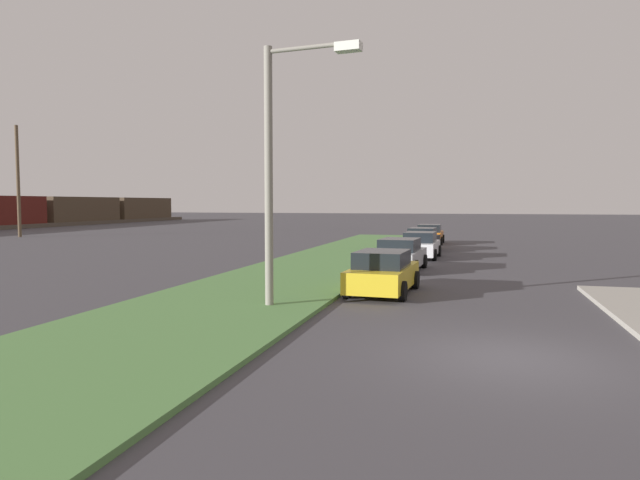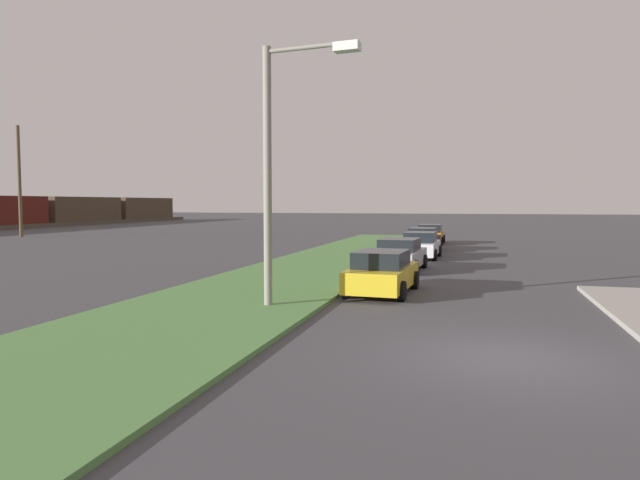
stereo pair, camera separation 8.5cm
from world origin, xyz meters
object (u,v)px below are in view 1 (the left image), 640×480
Objects in this scene: parked_car_white at (420,245)px; parked_car_black at (423,239)px; parked_car_yellow at (383,273)px; parked_car_silver at (400,255)px; distant_utility_pole at (18,181)px; parked_car_orange at (430,234)px; streetlight at (280,157)px.

parked_car_black is at bearing 5.14° from parked_car_white.
parked_car_yellow is 6.64m from parked_car_silver.
parked_car_black is 0.44× the size of distant_utility_pole.
parked_car_white and parked_car_black have the same top height.
distant_utility_pole is (16.26, 36.27, 4.28)m from parked_car_silver.
parked_car_orange is 0.57× the size of streetlight.
parked_car_orange is (23.81, 0.15, 0.00)m from parked_car_yellow.
parked_car_silver is 39.98m from distant_utility_pole.
streetlight is (-3.64, 2.42, 3.67)m from parked_car_yellow.
parked_car_white is at bearing -105.60° from distant_utility_pole.
parked_car_black is (17.91, 0.17, 0.00)m from parked_car_yellow.
parked_car_silver is 1.01× the size of parked_car_white.
parked_car_yellow is at bearing -174.54° from parked_car_silver.
parked_car_white is 5.25m from parked_car_black.
distant_utility_pole is (26.53, 34.09, 0.61)m from streetlight.
parked_car_yellow and parked_car_white have the same top height.
streetlight is at bearing 175.36° from parked_car_orange.
parked_car_white is 38.29m from distant_utility_pole.
streetlight is at bearing 171.43° from parked_car_silver.
streetlight is (-21.54, 2.24, 3.67)m from parked_car_black.
parked_car_white is 1.01× the size of parked_car_orange.
parked_car_silver is at bearing 5.05° from parked_car_yellow.
parked_car_yellow is at bearing -179.02° from parked_car_white.
parked_car_black is (11.27, -0.06, 0.00)m from parked_car_silver.
parked_car_black is (5.24, 0.32, 0.00)m from parked_car_white.
parked_car_silver is 6.04m from parked_car_white.
parked_car_silver and parked_car_orange have the same top height.
parked_car_orange is (5.91, -0.03, 0.00)m from parked_car_black.
parked_car_white is 0.58× the size of streetlight.
parked_car_black is at bearing 179.83° from parked_car_orange.
parked_car_black is 1.02× the size of parked_car_orange.
streetlight is 43.20m from distant_utility_pole.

